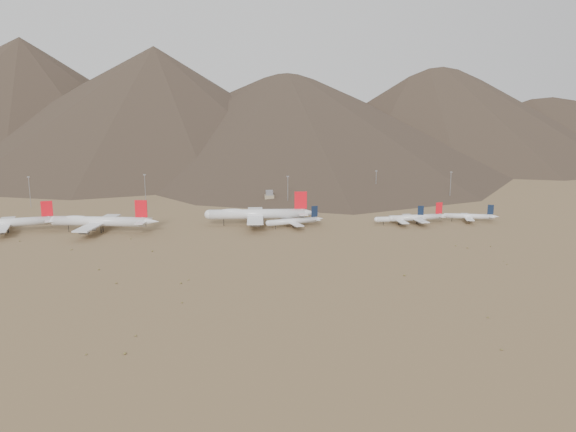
{
  "coord_description": "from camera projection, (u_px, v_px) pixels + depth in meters",
  "views": [
    {
      "loc": [
        6.0,
        -351.64,
        82.02
      ],
      "look_at": [
        38.33,
        30.0,
        7.18
      ],
      "focal_mm": 35.0,
      "sensor_mm": 36.0,
      "label": 1
    }
  ],
  "objects": [
    {
      "name": "ground",
      "position": [
        232.0,
        237.0,
        359.12
      ],
      "size": [
        3000.0,
        3000.0,
        0.0
      ],
      "primitive_type": "plane",
      "color": "#8E6B49",
      "rests_on": "ground"
    },
    {
      "name": "mountain_ridge",
      "position": [
        236.0,
        75.0,
        1210.49
      ],
      "size": [
        4400.0,
        1000.0,
        300.0
      ],
      "color": "#443529",
      "rests_on": "ground"
    },
    {
      "name": "widebody_west",
      "position": [
        6.0,
        223.0,
        368.94
      ],
      "size": [
        65.88,
        51.99,
        19.99
      ],
      "rotation": [
        0.0,
        0.0,
        0.25
      ],
      "color": "silver",
      "rests_on": "ground"
    },
    {
      "name": "widebody_centre",
      "position": [
        100.0,
        221.0,
        370.45
      ],
      "size": [
        73.75,
        57.51,
        22.04
      ],
      "rotation": [
        0.0,
        0.0,
        -0.16
      ],
      "color": "silver",
      "rests_on": "ground"
    },
    {
      "name": "widebody_east",
      "position": [
        258.0,
        214.0,
        392.57
      ],
      "size": [
        80.01,
        61.31,
        23.75
      ],
      "rotation": [
        0.0,
        0.0,
        -0.03
      ],
      "color": "silver",
      "rests_on": "ground"
    },
    {
      "name": "narrowbody_a",
      "position": [
        294.0,
        221.0,
        385.76
      ],
      "size": [
        41.71,
        30.95,
        14.18
      ],
      "rotation": [
        0.0,
        0.0,
        0.29
      ],
      "color": "silver",
      "rests_on": "ground"
    },
    {
      "name": "narrowbody_b",
      "position": [
        401.0,
        219.0,
        395.32
      ],
      "size": [
        40.18,
        28.85,
        13.25
      ],
      "rotation": [
        0.0,
        0.0,
        0.06
      ],
      "color": "silver",
      "rests_on": "ground"
    },
    {
      "name": "narrowbody_c",
      "position": [
        418.0,
        217.0,
        397.51
      ],
      "size": [
        45.1,
        32.8,
        14.95
      ],
      "rotation": [
        0.0,
        0.0,
        0.15
      ],
      "color": "silver",
      "rests_on": "ground"
    },
    {
      "name": "narrowbody_d",
      "position": [
        470.0,
        216.0,
        404.94
      ],
      "size": [
        38.76,
        28.52,
        13.0
      ],
      "rotation": [
        0.0,
        0.0,
        -0.23
      ],
      "color": "silver",
      "rests_on": "ground"
    },
    {
      "name": "control_tower",
      "position": [
        269.0,
        198.0,
        477.93
      ],
      "size": [
        8.0,
        8.0,
        12.0
      ],
      "color": "gray",
      "rests_on": "ground"
    },
    {
      "name": "mast_far_west",
      "position": [
        30.0,
        190.0,
        462.08
      ],
      "size": [
        2.0,
        0.6,
        25.7
      ],
      "color": "gray",
      "rests_on": "ground"
    },
    {
      "name": "mast_west",
      "position": [
        145.0,
        188.0,
        477.41
      ],
      "size": [
        2.0,
        0.6,
        25.7
      ],
      "color": "gray",
      "rests_on": "ground"
    },
    {
      "name": "mast_centre",
      "position": [
        288.0,
        190.0,
        465.79
      ],
      "size": [
        2.0,
        0.6,
        25.7
      ],
      "color": "gray",
      "rests_on": "ground"
    },
    {
      "name": "mast_east",
      "position": [
        376.0,
        183.0,
        504.7
      ],
      "size": [
        2.0,
        0.6,
        25.7
      ],
      "color": "gray",
      "rests_on": "ground"
    },
    {
      "name": "mast_far_east",
      "position": [
        450.0,
        185.0,
        496.08
      ],
      "size": [
        2.0,
        0.6,
        25.7
      ],
      "color": "gray",
      "rests_on": "ground"
    },
    {
      "name": "desert_scrub",
      "position": [
        166.0,
        278.0,
        272.19
      ],
      "size": [
        431.61,
        183.09,
        0.95
      ],
      "color": "olive",
      "rests_on": "ground"
    }
  ]
}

